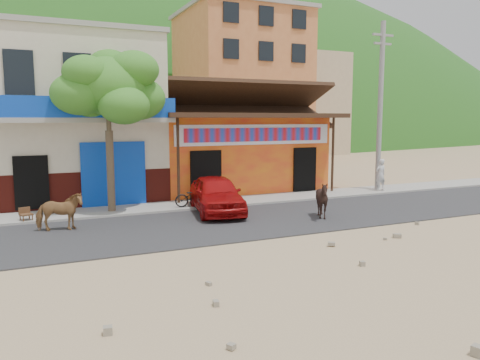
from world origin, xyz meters
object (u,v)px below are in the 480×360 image
at_px(cow_tan, 59,212).
at_px(cafe_chair_right, 26,209).
at_px(red_car, 216,194).
at_px(pedestrian, 381,175).
at_px(cow_dark, 322,200).
at_px(scooter, 194,197).
at_px(utility_pole, 380,107).
at_px(tree, 109,131).

height_order(cow_tan, cafe_chair_right, cow_tan).
bearing_deg(red_car, pedestrian, 18.82).
bearing_deg(cow_dark, cafe_chair_right, -131.18).
bearing_deg(cow_dark, scooter, -155.76).
relative_size(utility_pole, cafe_chair_right, 9.94).
xyz_separation_m(cow_tan, red_car, (5.56, 0.67, 0.10)).
bearing_deg(cow_tan, cow_dark, -95.59).
xyz_separation_m(cow_dark, pedestrian, (5.93, 3.81, 0.18)).
relative_size(cow_tan, pedestrian, 0.94).
bearing_deg(pedestrian, cow_dark, 30.47).
height_order(utility_pole, cafe_chair_right, utility_pole).
bearing_deg(scooter, cow_dark, -126.76).
xyz_separation_m(tree, pedestrian, (12.60, -0.24, -2.24)).
distance_m(cow_tan, pedestrian, 14.70).
bearing_deg(tree, cafe_chair_right, -170.32).
bearing_deg(pedestrian, tree, -3.36).
bearing_deg(cow_dark, utility_pole, 103.89).
height_order(red_car, cafe_chair_right, red_car).
height_order(scooter, cafe_chair_right, same).
relative_size(cow_dark, cafe_chair_right, 1.65).
distance_m(utility_pole, scooter, 10.37).
bearing_deg(pedestrian, cow_tan, 5.54).
bearing_deg(scooter, pedestrian, -80.30).
bearing_deg(pedestrian, red_car, 6.13).
bearing_deg(pedestrian, utility_pole, -116.69).
distance_m(utility_pole, cow_dark, 8.21).
bearing_deg(tree, scooter, -9.16).
xyz_separation_m(utility_pole, scooter, (-9.70, -0.70, -3.60)).
height_order(cow_tan, cow_dark, cow_dark).
xyz_separation_m(red_car, cafe_chair_right, (-6.53, 1.07, -0.22)).
height_order(utility_pole, scooter, utility_pole).
bearing_deg(red_car, tree, 166.88).
bearing_deg(cow_tan, pedestrian, -75.89).
bearing_deg(red_car, cow_tan, -162.74).
distance_m(scooter, cafe_chair_right, 6.03).
distance_m(cow_tan, red_car, 5.60).
xyz_separation_m(tree, utility_pole, (12.80, 0.20, 1.00)).
height_order(cow_tan, scooter, cow_tan).
relative_size(cow_tan, cafe_chair_right, 1.78).
bearing_deg(utility_pole, tree, -179.10).
height_order(pedestrian, cafe_chair_right, pedestrian).
height_order(red_car, pedestrian, pedestrian).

